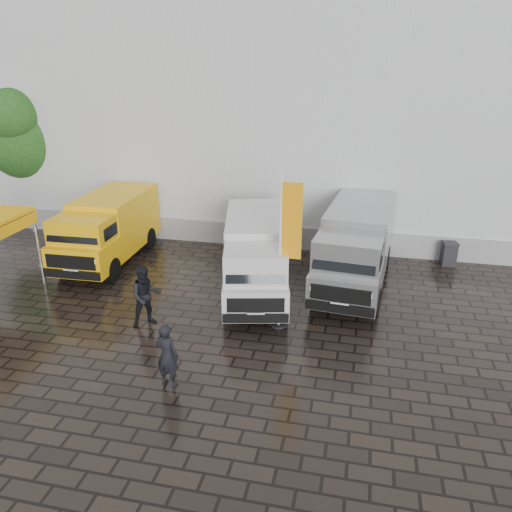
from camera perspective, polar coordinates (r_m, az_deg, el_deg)
The scene contains 11 objects.
ground at distance 15.10m, azimuth -1.49°, elevation -9.58°, with size 120.00×120.00×0.00m, color black.
exhibition_hall at distance 28.58m, azimuth 10.65°, elevation 17.69°, with size 44.00×16.00×12.00m, color silver.
hall_plinth at distance 21.76m, azimuth 8.70°, elevation 1.76°, with size 44.00×0.15×1.00m, color gray.
van_yellow at distance 21.06m, azimuth -16.60°, elevation 2.78°, with size 2.21×5.76×2.66m, color #EDAC0C, non-canonical shape.
van_white at distance 17.47m, azimuth -0.10°, elevation -0.22°, with size 2.02×6.05×2.62m, color silver, non-canonical shape.
van_silver at distance 18.36m, azimuth 11.34°, elevation 0.81°, with size 2.18×6.54×2.83m, color #9E9FA2, non-canonical shape.
flagpole at distance 14.73m, azimuth 3.47°, elevation 1.07°, with size 0.88×0.50×4.79m.
tree at distance 27.19m, azimuth -24.92°, elevation 12.52°, with size 3.82×3.94×6.86m.
wheelie_bin at distance 21.60m, azimuth 21.18°, elevation 0.27°, with size 0.58×0.58×0.96m, color black.
person_front at distance 12.98m, azimuth -10.12°, elevation -11.10°, with size 0.64×0.42×1.76m, color black.
person_tent at distance 15.84m, azimuth -12.47°, elevation -4.48°, with size 0.96×0.75×1.98m, color black.
Camera 1 is at (3.17, -12.50, 7.85)m, focal length 35.00 mm.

